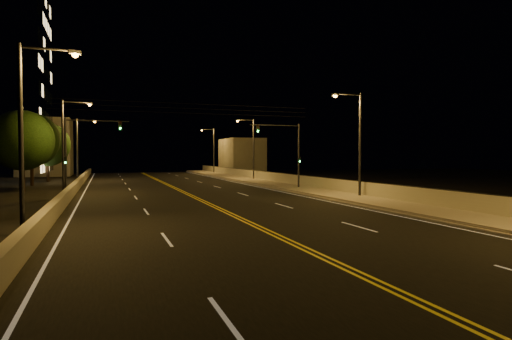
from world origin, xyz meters
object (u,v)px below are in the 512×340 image
object	(u,v)px
streetlight_2	(251,145)
streetlight_3	(212,148)
streetlight_1	(357,137)
streetlight_5	(67,139)
tree_2	(47,145)
traffic_signal_left	(78,147)
tree_0	(22,140)
streetlight_4	(29,123)
tree_1	(31,140)
streetlight_6	(80,145)
traffic_signal_right	(290,149)

from	to	relation	value
streetlight_2	streetlight_3	xyz separation A→B (m)	(0.00, 21.75, 0.00)
streetlight_1	streetlight_2	world-z (taller)	same
streetlight_5	tree_2	world-z (taller)	streetlight_5
traffic_signal_left	tree_0	bearing A→B (deg)	127.13
streetlight_4	traffic_signal_left	size ratio (longest dim) A/B	1.27
streetlight_4	tree_1	distance (m)	32.86
streetlight_1	tree_0	size ratio (longest dim) A/B	1.08
streetlight_3	tree_1	distance (m)	34.02
streetlight_6	tree_2	xyz separation A→B (m)	(-3.81, -0.22, -0.03)
traffic_signal_left	tree_2	xyz separation A→B (m)	(-4.87, 22.86, 0.71)
streetlight_3	streetlight_6	size ratio (longest dim) A/B	1.00
streetlight_4	streetlight_6	size ratio (longest dim) A/B	1.00
streetlight_4	traffic_signal_right	xyz separation A→B (m)	(19.93, 17.11, -0.74)
streetlight_5	traffic_signal_right	bearing A→B (deg)	-7.67
streetlight_1	streetlight_4	xyz separation A→B (m)	(-21.39, -7.76, 0.00)
tree_2	traffic_signal_right	bearing A→B (deg)	-43.92
streetlight_3	tree_2	bearing A→B (deg)	-150.01
streetlight_5	traffic_signal_left	bearing A→B (deg)	-68.46
traffic_signal_right	tree_0	world-z (taller)	tree_0
streetlight_5	tree_1	size ratio (longest dim) A/B	1.01
tree_0	tree_2	world-z (taller)	tree_0
tree_1	tree_2	bearing A→B (deg)	84.14
streetlight_1	streetlight_5	bearing A→B (deg)	150.64
streetlight_5	tree_1	xyz separation A→B (m)	(-4.57, 12.74, 0.34)
streetlight_5	traffic_signal_left	world-z (taller)	streetlight_5
streetlight_2	streetlight_6	world-z (taller)	same
tree_2	traffic_signal_left	bearing A→B (deg)	-77.97
streetlight_6	tree_1	bearing A→B (deg)	-120.86
streetlight_4	traffic_signal_right	distance (m)	26.28
streetlight_6	streetlight_4	bearing A→B (deg)	-90.00
streetlight_4	streetlight_5	size ratio (longest dim) A/B	1.00
streetlight_2	tree_1	bearing A→B (deg)	-179.50
streetlight_4	tree_1	world-z (taller)	streetlight_4
streetlight_3	traffic_signal_left	distance (m)	42.58
streetlight_1	traffic_signal_right	world-z (taller)	streetlight_1
streetlight_5	traffic_signal_right	world-z (taller)	streetlight_5
streetlight_5	streetlight_6	size ratio (longest dim) A/B	1.00
tree_0	tree_1	distance (m)	8.63
streetlight_4	tree_0	xyz separation A→B (m)	(-4.10, 23.93, 0.00)
streetlight_5	tree_2	distance (m)	20.53
streetlight_6	tree_0	world-z (taller)	streetlight_6
streetlight_1	tree_2	xyz separation A→B (m)	(-25.20, 32.21, -0.03)
streetlight_3	tree_2	xyz separation A→B (m)	(-25.20, -14.54, -0.03)
streetlight_5	traffic_signal_left	size ratio (longest dim) A/B	1.27
traffic_signal_right	tree_1	world-z (taller)	tree_1
streetlight_2	traffic_signal_left	size ratio (longest dim) A/B	1.27
streetlight_5	tree_1	bearing A→B (deg)	109.75
tree_0	traffic_signal_left	bearing A→B (deg)	-52.87
streetlight_5	tree_0	xyz separation A→B (m)	(-4.10, 4.13, 0.00)
streetlight_1	traffic_signal_left	distance (m)	22.39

